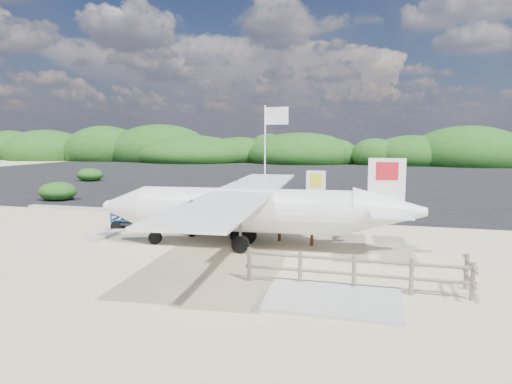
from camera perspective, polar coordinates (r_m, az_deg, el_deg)
ground at (r=19.14m, az=-5.32°, el=-5.81°), size 160.00×160.00×0.00m
asphalt_apron at (r=48.11m, az=7.34°, el=1.86°), size 90.00×50.00×0.04m
lagoon at (r=24.92m, az=-23.84°, el=-3.39°), size 9.00×7.00×0.40m
walkway_pad at (r=12.27m, az=9.43°, el=-13.26°), size 3.50×2.50×0.10m
vegetation_band at (r=72.89m, az=10.08°, el=3.53°), size 124.00×8.00×4.40m
fence at (r=13.17m, az=12.10°, el=-11.88°), size 6.40×2.00×1.10m
baggage_cart at (r=21.38m, az=-14.39°, el=-4.65°), size 2.52×1.62×1.19m
flagpole at (r=20.41m, az=1.10°, el=-4.98°), size 1.19×0.72×5.56m
signboard at (r=18.32m, az=4.92°, el=-6.39°), size 1.62×0.68×1.37m
crew_a at (r=22.12m, az=1.54°, el=-1.97°), size 0.63×0.46×1.58m
crew_b at (r=23.60m, az=-5.32°, el=-1.55°), size 0.80×0.67×1.48m
crew_c at (r=20.05m, az=-3.27°, el=-2.94°), size 0.99×0.64×1.56m
aircraft_large at (r=38.32m, az=28.52°, el=-0.22°), size 15.87×15.87×4.40m
aircraft_small at (r=50.52m, az=0.89°, el=2.16°), size 7.91×7.91×2.75m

